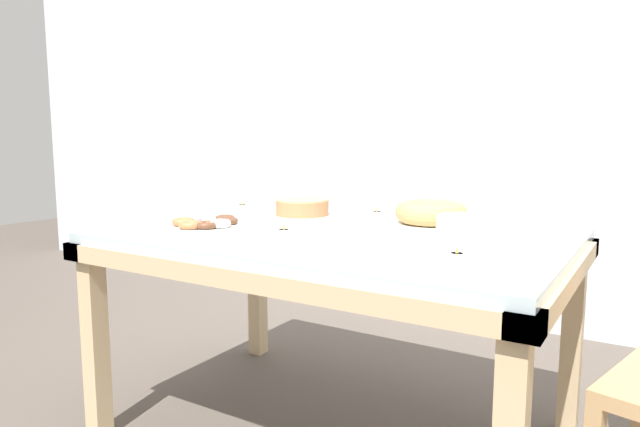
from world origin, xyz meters
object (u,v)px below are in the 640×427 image
at_px(cake_chocolate_round, 302,209).
at_px(tealight_left_edge, 314,208).
at_px(pastry_platter, 206,225).
at_px(tealight_centre, 457,255).
at_px(cake_golden_bundt, 431,214).
at_px(tealight_near_cakes, 242,206).
at_px(tealight_right_edge, 284,231).
at_px(plate_stack, 469,228).
at_px(tealight_near_front, 377,213).

bearing_deg(cake_chocolate_round, tealight_left_edge, 110.80).
height_order(pastry_platter, tealight_centre, pastry_platter).
xyz_separation_m(cake_chocolate_round, tealight_left_edge, (-0.09, 0.23, -0.03)).
relative_size(cake_golden_bundt, tealight_left_edge, 7.44).
relative_size(tealight_centre, tealight_near_cakes, 1.00).
relative_size(cake_golden_bundt, tealight_right_edge, 7.44).
xyz_separation_m(cake_golden_bundt, pastry_platter, (-0.67, -0.48, -0.03)).
bearing_deg(pastry_platter, cake_golden_bundt, 35.67).
xyz_separation_m(cake_chocolate_round, cake_golden_bundt, (0.53, 0.06, 0.01)).
xyz_separation_m(cake_chocolate_round, plate_stack, (0.74, -0.15, 0.00)).
distance_m(pastry_platter, plate_stack, 0.92).
bearing_deg(tealight_right_edge, plate_stack, 19.84).
height_order(cake_chocolate_round, tealight_near_front, cake_chocolate_round).
distance_m(pastry_platter, tealight_left_edge, 0.65).
relative_size(tealight_right_edge, tealight_left_edge, 1.00).
distance_m(cake_golden_bundt, pastry_platter, 0.83).
relative_size(pastry_platter, tealight_right_edge, 8.80).
bearing_deg(tealight_centre, pastry_platter, 179.16).
relative_size(tealight_near_cakes, tealight_near_front, 1.00).
distance_m(cake_golden_bundt, tealight_centre, 0.56).
relative_size(cake_chocolate_round, tealight_centre, 7.03).
distance_m(pastry_platter, tealight_right_edge, 0.31).
distance_m(tealight_near_cakes, tealight_right_edge, 0.75).
bearing_deg(tealight_left_edge, cake_golden_bundt, -14.85).
distance_m(tealight_centre, tealight_right_edge, 0.64).
bearing_deg(cake_chocolate_round, tealight_right_edge, -66.01).
relative_size(cake_chocolate_round, tealight_near_cakes, 7.03).
relative_size(plate_stack, tealight_left_edge, 5.25).
height_order(tealight_right_edge, tealight_near_front, same).
distance_m(tealight_right_edge, tealight_left_edge, 0.63).
xyz_separation_m(tealight_right_edge, tealight_near_front, (0.07, 0.59, 0.00)).
height_order(pastry_platter, tealight_right_edge, pastry_platter).
height_order(cake_golden_bundt, pastry_platter, cake_golden_bundt).
xyz_separation_m(tealight_left_edge, tealight_near_front, (0.31, 0.01, 0.00)).
distance_m(pastry_platter, tealight_near_front, 0.75).
bearing_deg(tealight_left_edge, plate_stack, -24.35).
bearing_deg(cake_chocolate_round, pastry_platter, -108.58).
distance_m(plate_stack, tealight_near_front, 0.64).
relative_size(tealight_centre, tealight_right_edge, 1.00).
bearing_deg(tealight_right_edge, tealight_near_front, 83.36).
bearing_deg(cake_chocolate_round, tealight_near_front, 45.79).
relative_size(tealight_near_cakes, tealight_left_edge, 1.00).
height_order(cake_chocolate_round, tealight_centre, cake_chocolate_round).
bearing_deg(pastry_platter, tealight_near_cakes, 117.08).
bearing_deg(tealight_centre, tealight_left_edge, 143.18).
relative_size(cake_chocolate_round, tealight_left_edge, 7.03).
height_order(pastry_platter, tealight_left_edge, pastry_platter).
xyz_separation_m(cake_golden_bundt, tealight_near_cakes, (-0.95, 0.06, -0.04)).
relative_size(cake_golden_bundt, pastry_platter, 0.85).
bearing_deg(tealight_near_front, tealight_left_edge, -178.83).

